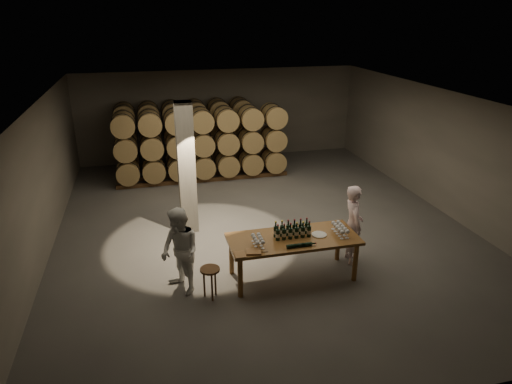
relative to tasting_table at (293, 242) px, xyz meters
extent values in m
plane|color=#585552|center=(0.00, 2.50, -0.80)|extent=(12.00, 12.00, 0.00)
plane|color=#605E59|center=(0.00, 2.50, 2.40)|extent=(12.00, 12.00, 0.00)
plane|color=#636055|center=(0.00, 8.50, 0.80)|extent=(10.00, 0.00, 10.00)
plane|color=#636055|center=(0.00, -3.50, 0.80)|extent=(10.00, 0.00, 10.00)
plane|color=#636055|center=(-5.00, 2.50, 0.80)|extent=(0.00, 12.00, 12.00)
plane|color=#636055|center=(5.00, 2.50, 0.80)|extent=(0.00, 12.00, 12.00)
cube|color=slate|center=(-1.80, 2.70, 0.80)|extent=(0.40, 0.40, 3.20)
cylinder|color=brown|center=(-1.18, -0.43, -0.38)|extent=(0.10, 0.10, 0.84)
cylinder|color=brown|center=(1.18, -0.43, -0.38)|extent=(0.10, 0.10, 0.84)
cylinder|color=brown|center=(-1.18, 0.43, -0.38)|extent=(0.10, 0.10, 0.84)
cylinder|color=brown|center=(1.18, 0.43, -0.38)|extent=(0.10, 0.10, 0.84)
cube|color=brown|center=(0.00, 0.00, 0.07)|extent=(2.60, 1.10, 0.06)
cube|color=#50351B|center=(-1.35, 7.40, -0.74)|extent=(4.70, 0.10, 0.12)
cube|color=#50351B|center=(-1.35, 8.00, -0.74)|extent=(4.70, 0.10, 0.12)
cylinder|color=#A07E48|center=(-3.30, 7.70, -0.33)|extent=(0.70, 0.95, 0.70)
cylinder|color=black|center=(-3.30, 7.44, -0.33)|extent=(0.73, 0.04, 0.73)
cylinder|color=black|center=(-3.30, 7.96, -0.33)|extent=(0.73, 0.04, 0.73)
cylinder|color=#A07E48|center=(-2.52, 7.70, -0.33)|extent=(0.70, 0.95, 0.70)
cylinder|color=black|center=(-2.52, 7.44, -0.33)|extent=(0.73, 0.04, 0.73)
cylinder|color=black|center=(-2.52, 7.96, -0.33)|extent=(0.73, 0.04, 0.73)
cylinder|color=#A07E48|center=(-1.74, 7.70, -0.33)|extent=(0.70, 0.95, 0.70)
cylinder|color=black|center=(-1.74, 7.44, -0.33)|extent=(0.73, 0.04, 0.73)
cylinder|color=black|center=(-1.74, 7.96, -0.33)|extent=(0.73, 0.04, 0.73)
cylinder|color=#A07E48|center=(-0.96, 7.70, -0.33)|extent=(0.70, 0.95, 0.70)
cylinder|color=black|center=(-0.96, 7.44, -0.33)|extent=(0.73, 0.04, 0.73)
cylinder|color=black|center=(-0.96, 7.96, -0.33)|extent=(0.73, 0.04, 0.73)
cylinder|color=#A07E48|center=(-0.18, 7.70, -0.33)|extent=(0.70, 0.95, 0.70)
cylinder|color=black|center=(-0.18, 7.44, -0.33)|extent=(0.73, 0.04, 0.73)
cylinder|color=black|center=(-0.18, 7.96, -0.33)|extent=(0.73, 0.04, 0.73)
cylinder|color=#A07E48|center=(0.60, 7.70, -0.33)|extent=(0.70, 0.95, 0.70)
cylinder|color=black|center=(0.60, 7.44, -0.33)|extent=(0.73, 0.04, 0.73)
cylinder|color=black|center=(0.60, 7.96, -0.33)|extent=(0.73, 0.04, 0.73)
cylinder|color=#A07E48|center=(-3.30, 7.70, 0.41)|extent=(0.70, 0.95, 0.70)
cylinder|color=black|center=(-3.30, 7.44, 0.41)|extent=(0.73, 0.04, 0.73)
cylinder|color=black|center=(-3.30, 7.96, 0.41)|extent=(0.73, 0.04, 0.73)
cylinder|color=#A07E48|center=(-2.52, 7.70, 0.41)|extent=(0.70, 0.95, 0.70)
cylinder|color=black|center=(-2.52, 7.44, 0.41)|extent=(0.73, 0.04, 0.73)
cylinder|color=black|center=(-2.52, 7.96, 0.41)|extent=(0.73, 0.04, 0.73)
cylinder|color=#A07E48|center=(-1.74, 7.70, 0.41)|extent=(0.70, 0.95, 0.70)
cylinder|color=black|center=(-1.74, 7.44, 0.41)|extent=(0.73, 0.04, 0.73)
cylinder|color=black|center=(-1.74, 7.96, 0.41)|extent=(0.73, 0.04, 0.73)
cylinder|color=#A07E48|center=(-0.96, 7.70, 0.41)|extent=(0.70, 0.95, 0.70)
cylinder|color=black|center=(-0.96, 7.44, 0.41)|extent=(0.73, 0.04, 0.73)
cylinder|color=black|center=(-0.96, 7.96, 0.41)|extent=(0.73, 0.04, 0.73)
cylinder|color=#A07E48|center=(-0.18, 7.70, 0.41)|extent=(0.70, 0.95, 0.70)
cylinder|color=black|center=(-0.18, 7.44, 0.41)|extent=(0.73, 0.04, 0.73)
cylinder|color=black|center=(-0.18, 7.96, 0.41)|extent=(0.73, 0.04, 0.73)
cylinder|color=#A07E48|center=(0.60, 7.70, 0.41)|extent=(0.70, 0.95, 0.70)
cylinder|color=black|center=(0.60, 7.44, 0.41)|extent=(0.73, 0.04, 0.73)
cylinder|color=black|center=(0.60, 7.96, 0.41)|extent=(0.73, 0.04, 0.73)
cylinder|color=#A07E48|center=(-3.30, 7.70, 1.15)|extent=(0.70, 0.95, 0.70)
cylinder|color=black|center=(-3.30, 7.44, 1.15)|extent=(0.73, 0.04, 0.73)
cylinder|color=black|center=(-3.30, 7.96, 1.15)|extent=(0.73, 0.04, 0.73)
cylinder|color=#A07E48|center=(-2.52, 7.70, 1.15)|extent=(0.70, 0.95, 0.70)
cylinder|color=black|center=(-2.52, 7.44, 1.15)|extent=(0.73, 0.04, 0.73)
cylinder|color=black|center=(-2.52, 7.96, 1.15)|extent=(0.73, 0.04, 0.73)
cylinder|color=#A07E48|center=(-1.74, 7.70, 1.15)|extent=(0.70, 0.95, 0.70)
cylinder|color=black|center=(-1.74, 7.44, 1.15)|extent=(0.73, 0.04, 0.73)
cylinder|color=black|center=(-1.74, 7.96, 1.15)|extent=(0.73, 0.04, 0.73)
cylinder|color=#A07E48|center=(-0.96, 7.70, 1.15)|extent=(0.70, 0.95, 0.70)
cylinder|color=black|center=(-0.96, 7.44, 1.15)|extent=(0.73, 0.04, 0.73)
cylinder|color=black|center=(-0.96, 7.96, 1.15)|extent=(0.73, 0.04, 0.73)
cylinder|color=#A07E48|center=(-0.18, 7.70, 1.15)|extent=(0.70, 0.95, 0.70)
cylinder|color=black|center=(-0.18, 7.44, 1.15)|extent=(0.73, 0.04, 0.73)
cylinder|color=black|center=(-0.18, 7.96, 1.15)|extent=(0.73, 0.04, 0.73)
cylinder|color=#A07E48|center=(0.60, 7.70, 1.15)|extent=(0.70, 0.95, 0.70)
cylinder|color=black|center=(0.60, 7.44, 1.15)|extent=(0.73, 0.04, 0.73)
cylinder|color=black|center=(0.60, 7.96, 1.15)|extent=(0.73, 0.04, 0.73)
cube|color=#50351B|center=(-0.96, 6.00, -0.74)|extent=(5.48, 0.10, 0.12)
cube|color=#50351B|center=(-0.96, 6.60, -0.74)|extent=(5.48, 0.10, 0.12)
cylinder|color=#A07E48|center=(-3.30, 6.30, -0.33)|extent=(0.70, 0.95, 0.70)
cylinder|color=black|center=(-3.30, 6.04, -0.33)|extent=(0.73, 0.04, 0.73)
cylinder|color=black|center=(-3.30, 6.56, -0.33)|extent=(0.73, 0.04, 0.73)
cylinder|color=#A07E48|center=(-2.52, 6.30, -0.33)|extent=(0.70, 0.95, 0.70)
cylinder|color=black|center=(-2.52, 6.04, -0.33)|extent=(0.73, 0.04, 0.73)
cylinder|color=black|center=(-2.52, 6.56, -0.33)|extent=(0.73, 0.04, 0.73)
cylinder|color=#A07E48|center=(-1.74, 6.30, -0.33)|extent=(0.70, 0.95, 0.70)
cylinder|color=black|center=(-1.74, 6.04, -0.33)|extent=(0.73, 0.04, 0.73)
cylinder|color=black|center=(-1.74, 6.56, -0.33)|extent=(0.73, 0.04, 0.73)
cylinder|color=#A07E48|center=(-0.96, 6.30, -0.33)|extent=(0.70, 0.95, 0.70)
cylinder|color=black|center=(-0.96, 6.04, -0.33)|extent=(0.73, 0.04, 0.73)
cylinder|color=black|center=(-0.96, 6.56, -0.33)|extent=(0.73, 0.04, 0.73)
cylinder|color=#A07E48|center=(-0.18, 6.30, -0.33)|extent=(0.70, 0.95, 0.70)
cylinder|color=black|center=(-0.18, 6.04, -0.33)|extent=(0.73, 0.04, 0.73)
cylinder|color=black|center=(-0.18, 6.56, -0.33)|extent=(0.73, 0.04, 0.73)
cylinder|color=#A07E48|center=(0.60, 6.30, -0.33)|extent=(0.70, 0.95, 0.70)
cylinder|color=black|center=(0.60, 6.04, -0.33)|extent=(0.73, 0.04, 0.73)
cylinder|color=black|center=(0.60, 6.56, -0.33)|extent=(0.73, 0.04, 0.73)
cylinder|color=#A07E48|center=(1.38, 6.30, -0.33)|extent=(0.70, 0.95, 0.70)
cylinder|color=black|center=(1.38, 6.04, -0.33)|extent=(0.73, 0.04, 0.73)
cylinder|color=black|center=(1.38, 6.56, -0.33)|extent=(0.73, 0.04, 0.73)
cylinder|color=#A07E48|center=(-3.30, 6.30, 0.41)|extent=(0.70, 0.95, 0.70)
cylinder|color=black|center=(-3.30, 6.04, 0.41)|extent=(0.73, 0.04, 0.73)
cylinder|color=black|center=(-3.30, 6.56, 0.41)|extent=(0.73, 0.04, 0.73)
cylinder|color=#A07E48|center=(-2.52, 6.30, 0.41)|extent=(0.70, 0.95, 0.70)
cylinder|color=black|center=(-2.52, 6.04, 0.41)|extent=(0.73, 0.04, 0.73)
cylinder|color=black|center=(-2.52, 6.56, 0.41)|extent=(0.73, 0.04, 0.73)
cylinder|color=#A07E48|center=(-1.74, 6.30, 0.41)|extent=(0.70, 0.95, 0.70)
cylinder|color=black|center=(-1.74, 6.04, 0.41)|extent=(0.73, 0.04, 0.73)
cylinder|color=black|center=(-1.74, 6.56, 0.41)|extent=(0.73, 0.04, 0.73)
cylinder|color=#A07E48|center=(-0.96, 6.30, 0.41)|extent=(0.70, 0.95, 0.70)
cylinder|color=black|center=(-0.96, 6.04, 0.41)|extent=(0.73, 0.04, 0.73)
cylinder|color=black|center=(-0.96, 6.56, 0.41)|extent=(0.73, 0.04, 0.73)
cylinder|color=#A07E48|center=(-0.18, 6.30, 0.41)|extent=(0.70, 0.95, 0.70)
cylinder|color=black|center=(-0.18, 6.04, 0.41)|extent=(0.73, 0.04, 0.73)
cylinder|color=black|center=(-0.18, 6.56, 0.41)|extent=(0.73, 0.04, 0.73)
cylinder|color=#A07E48|center=(0.60, 6.30, 0.41)|extent=(0.70, 0.95, 0.70)
cylinder|color=black|center=(0.60, 6.04, 0.41)|extent=(0.73, 0.04, 0.73)
cylinder|color=black|center=(0.60, 6.56, 0.41)|extent=(0.73, 0.04, 0.73)
cylinder|color=#A07E48|center=(1.38, 6.30, 0.41)|extent=(0.70, 0.95, 0.70)
cylinder|color=black|center=(1.38, 6.04, 0.41)|extent=(0.73, 0.04, 0.73)
cylinder|color=black|center=(1.38, 6.56, 0.41)|extent=(0.73, 0.04, 0.73)
cylinder|color=#A07E48|center=(-3.30, 6.30, 1.15)|extent=(0.70, 0.95, 0.70)
cylinder|color=black|center=(-3.30, 6.04, 1.15)|extent=(0.73, 0.04, 0.73)
cylinder|color=black|center=(-3.30, 6.56, 1.15)|extent=(0.73, 0.04, 0.73)
cylinder|color=#A07E48|center=(-2.52, 6.30, 1.15)|extent=(0.70, 0.95, 0.70)
cylinder|color=black|center=(-2.52, 6.04, 1.15)|extent=(0.73, 0.04, 0.73)
cylinder|color=black|center=(-2.52, 6.56, 1.15)|extent=(0.73, 0.04, 0.73)
cylinder|color=#A07E48|center=(-1.74, 6.30, 1.15)|extent=(0.70, 0.95, 0.70)
cylinder|color=black|center=(-1.74, 6.04, 1.15)|extent=(0.73, 0.04, 0.73)
cylinder|color=black|center=(-1.74, 6.56, 1.15)|extent=(0.73, 0.04, 0.73)
cylinder|color=#A07E48|center=(-0.96, 6.30, 1.15)|extent=(0.70, 0.95, 0.70)
cylinder|color=black|center=(-0.96, 6.04, 1.15)|extent=(0.73, 0.04, 0.73)
cylinder|color=black|center=(-0.96, 6.56, 1.15)|extent=(0.73, 0.04, 0.73)
cylinder|color=#A07E48|center=(-0.18, 6.30, 1.15)|extent=(0.70, 0.95, 0.70)
cylinder|color=black|center=(-0.18, 6.04, 1.15)|extent=(0.73, 0.04, 0.73)
cylinder|color=black|center=(-0.18, 6.56, 1.15)|extent=(0.73, 0.04, 0.73)
cylinder|color=#A07E48|center=(0.60, 6.30, 1.15)|extent=(0.70, 0.95, 0.70)
cylinder|color=black|center=(0.60, 6.04, 1.15)|extent=(0.73, 0.04, 0.73)
cylinder|color=black|center=(0.60, 6.56, 1.15)|extent=(0.73, 0.04, 0.73)
cylinder|color=#A07E48|center=(1.38, 6.30, 1.15)|extent=(0.70, 0.95, 0.70)
cylinder|color=black|center=(1.38, 6.04, 1.15)|extent=(0.73, 0.04, 0.73)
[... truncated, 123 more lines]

